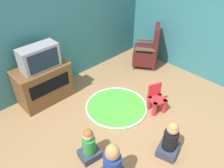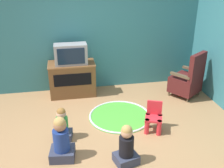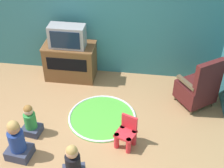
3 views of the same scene
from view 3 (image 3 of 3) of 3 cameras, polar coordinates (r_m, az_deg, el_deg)
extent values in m
plane|color=#9E754C|center=(5.12, -7.44, -10.34)|extent=(30.00, 30.00, 0.00)
cube|color=teal|center=(6.10, -5.28, 13.30)|extent=(5.63, 0.12, 2.64)
cube|color=brown|center=(6.30, -7.62, 4.17)|extent=(0.98, 0.53, 0.74)
cube|color=#90603A|center=(6.12, -7.88, 7.00)|extent=(1.00, 0.54, 0.02)
cube|color=black|center=(6.03, -8.30, 3.51)|extent=(0.78, 0.01, 0.27)
cube|color=#939399|center=(5.96, -8.20, 8.64)|extent=(0.68, 0.31, 0.43)
cube|color=#142338|center=(5.82, -8.60, 7.90)|extent=(0.56, 0.02, 0.34)
cylinder|color=brown|center=(6.21, 15.11, -1.08)|extent=(0.04, 0.04, 0.10)
cylinder|color=brown|center=(5.93, 11.46, -2.45)|extent=(0.04, 0.04, 0.10)
cylinder|color=brown|center=(5.96, 17.89, -3.47)|extent=(0.04, 0.04, 0.10)
cylinder|color=brown|center=(5.68, 14.21, -5.02)|extent=(0.04, 0.04, 0.10)
cube|color=#4C1919|center=(5.80, 15.02, -1.25)|extent=(0.79, 0.78, 0.35)
cube|color=#4C1919|center=(5.41, 17.30, 1.27)|extent=(0.51, 0.40, 0.57)
cube|color=brown|center=(5.80, 17.37, 1.62)|extent=(0.32, 0.41, 0.05)
cube|color=brown|center=(5.49, 13.42, 0.24)|extent=(0.32, 0.41, 0.05)
cylinder|color=red|center=(4.90, 0.84, -10.33)|extent=(0.08, 0.08, 0.28)
cylinder|color=red|center=(4.84, 3.03, -11.20)|extent=(0.08, 0.08, 0.28)
cylinder|color=red|center=(5.02, 1.92, -8.92)|extent=(0.08, 0.08, 0.28)
cylinder|color=red|center=(4.96, 4.06, -9.75)|extent=(0.08, 0.08, 0.28)
cube|color=red|center=(4.84, 2.50, -9.07)|extent=(0.37, 0.36, 0.04)
cube|color=red|center=(4.82, 3.22, -6.96)|extent=(0.25, 0.13, 0.25)
cylinder|color=green|center=(5.47, -1.80, -6.10)|extent=(1.19, 1.19, 0.01)
torus|color=silver|center=(5.47, -1.80, -6.07)|extent=(1.19, 1.19, 0.04)
cube|color=#33384C|center=(5.03, -16.52, -11.84)|extent=(0.40, 0.36, 0.16)
cylinder|color=navy|center=(4.85, -17.02, -9.89)|extent=(0.24, 0.24, 0.34)
sphere|color=#9E7051|center=(4.67, -17.58, -7.69)|extent=(0.19, 0.19, 0.19)
sphere|color=tan|center=(4.65, -17.66, -7.39)|extent=(0.18, 0.18, 0.18)
cylinder|color=black|center=(4.44, -7.13, -14.27)|extent=(0.21, 0.21, 0.30)
sphere|color=tan|center=(4.26, -7.37, -12.28)|extent=(0.17, 0.17, 0.17)
sphere|color=tan|center=(4.24, -7.40, -12.01)|extent=(0.16, 0.16, 0.16)
cube|color=#33384C|center=(5.34, -14.39, -8.08)|extent=(0.33, 0.30, 0.13)
cylinder|color=#2D8C3F|center=(5.20, -14.72, -6.49)|extent=(0.19, 0.19, 0.28)
sphere|color=#D8AD8C|center=(5.06, -15.09, -4.73)|extent=(0.16, 0.16, 0.16)
sphere|color=olive|center=(5.04, -15.14, -4.49)|extent=(0.14, 0.14, 0.14)
camera|label=1|loc=(3.58, -49.92, 8.92)|focal=35.00mm
camera|label=2|loc=(2.02, -70.30, -26.40)|focal=42.00mm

